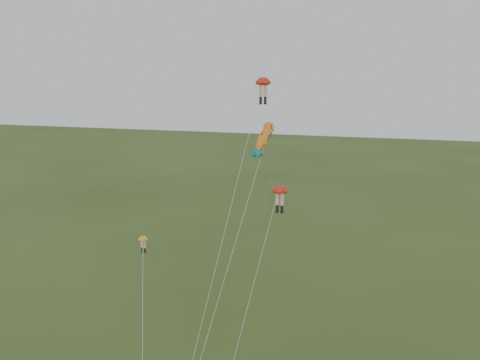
% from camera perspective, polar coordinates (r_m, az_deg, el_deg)
% --- Properties ---
extents(legs_kite_red_high, '(2.94, 13.38, 20.87)m').
position_cam_1_polar(legs_kite_red_high, '(46.65, 2.34, 9.78)').
color(legs_kite_red_high, red).
rests_on(legs_kite_red_high, ground).
extents(legs_kite_red_mid, '(2.24, 9.83, 12.67)m').
position_cam_1_polar(legs_kite_red_mid, '(41.56, 4.16, -1.60)').
color(legs_kite_red_mid, red).
rests_on(legs_kite_red_mid, ground).
extents(legs_kite_yellow, '(3.39, 6.69, 9.19)m').
position_cam_1_polar(legs_kite_yellow, '(40.83, -10.31, -7.49)').
color(legs_kite_yellow, gold).
rests_on(legs_kite_yellow, ground).
extents(fish_kite, '(3.37, 10.73, 17.82)m').
position_cam_1_polar(fish_kite, '(40.42, 2.58, 4.49)').
color(fish_kite, yellow).
rests_on(fish_kite, ground).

